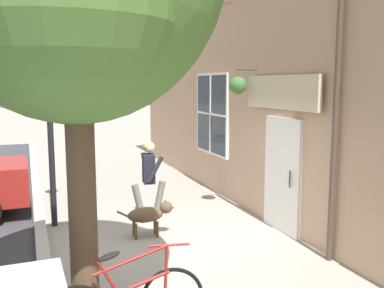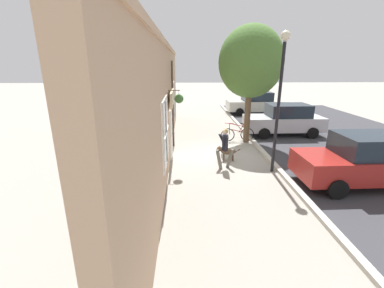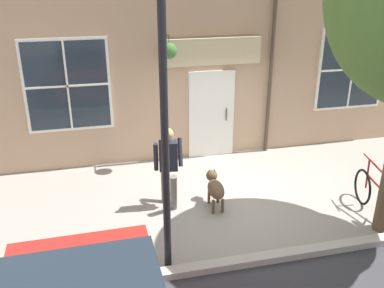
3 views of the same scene
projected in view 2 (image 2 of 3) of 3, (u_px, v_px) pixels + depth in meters
name	position (u px, v px, depth m)	size (l,w,h in m)	color
ground_plane	(220.00, 155.00, 11.44)	(90.00, 90.00, 0.00)	gray
curb_and_road	(348.00, 154.00, 11.62)	(10.10, 28.00, 0.12)	#B2ADA3
storefront_facade	(166.00, 103.00, 10.67)	(0.95, 18.00, 4.65)	tan
pedestrian_walking	(225.00, 145.00, 9.78)	(0.74, 0.59, 1.61)	#6B665B
dog_on_leash	(227.00, 151.00, 10.76)	(1.04, 0.34, 0.65)	brown
street_tree_by_curb	(251.00, 65.00, 12.39)	(3.10, 2.93, 5.70)	brown
leaning_bicycle	(238.00, 134.00, 13.53)	(1.74, 0.22, 1.01)	black
parked_car_nearest_curb	(366.00, 160.00, 8.44)	(4.33, 2.00, 1.75)	maroon
parked_car_mid_block	(284.00, 120.00, 14.53)	(4.33, 2.00, 1.75)	#B7B7BC
parked_car_far_end	(255.00, 103.00, 20.62)	(4.33, 2.00, 1.75)	beige
street_lamp	(281.00, 85.00, 8.81)	(0.32, 0.32, 4.95)	black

